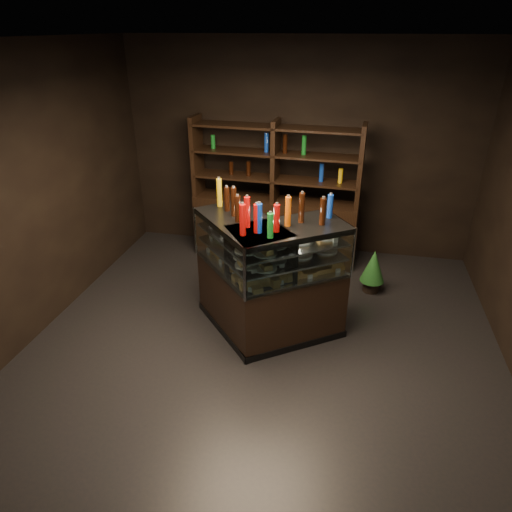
% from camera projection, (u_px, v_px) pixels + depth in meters
% --- Properties ---
extents(ground, '(5.00, 5.00, 0.00)m').
position_uv_depth(ground, '(264.00, 341.00, 4.99)').
color(ground, black).
rests_on(ground, ground).
extents(room_shell, '(5.02, 5.02, 3.01)m').
position_uv_depth(room_shell, '(266.00, 168.00, 4.11)').
color(room_shell, black).
rests_on(room_shell, ground).
extents(display_case, '(1.78, 1.31, 1.32)m').
position_uv_depth(display_case, '(265.00, 297.00, 4.97)').
color(display_case, black).
rests_on(display_case, ground).
extents(food_display, '(1.45, 0.94, 0.41)m').
position_uv_depth(food_display, '(265.00, 252.00, 4.72)').
color(food_display, gold).
rests_on(food_display, display_case).
extents(bottles_top, '(1.28, 0.80, 0.30)m').
position_uv_depth(bottles_top, '(266.00, 210.00, 4.52)').
color(bottles_top, yellow).
rests_on(bottles_top, display_case).
extents(potted_conifer, '(0.31, 0.31, 0.66)m').
position_uv_depth(potted_conifer, '(374.00, 265.00, 5.78)').
color(potted_conifer, black).
rests_on(potted_conifer, ground).
extents(back_shelving, '(2.35, 0.54, 2.00)m').
position_uv_depth(back_shelving, '(274.00, 219.00, 6.55)').
color(back_shelving, black).
rests_on(back_shelving, ground).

